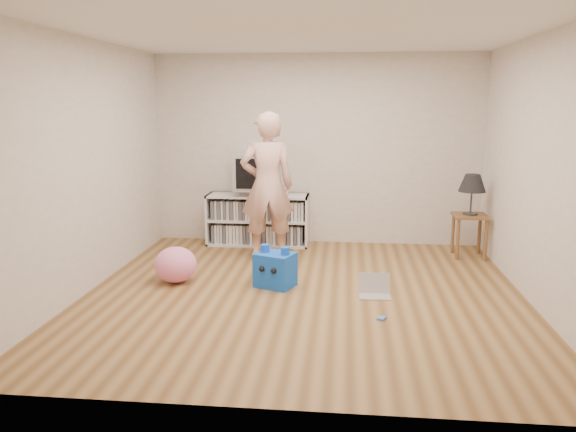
% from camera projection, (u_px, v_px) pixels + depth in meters
% --- Properties ---
extents(ground, '(4.50, 4.50, 0.00)m').
position_uv_depth(ground, '(304.00, 294.00, 5.81)').
color(ground, brown).
rests_on(ground, ground).
extents(walls, '(4.52, 4.52, 2.60)m').
position_uv_depth(walls, '(304.00, 169.00, 5.55)').
color(walls, beige).
rests_on(walls, ground).
extents(ceiling, '(4.50, 4.50, 0.01)m').
position_uv_depth(ceiling, '(305.00, 32.00, 5.29)').
color(ceiling, white).
rests_on(ceiling, walls).
extents(media_unit, '(1.40, 0.45, 0.70)m').
position_uv_depth(media_unit, '(258.00, 219.00, 7.80)').
color(media_unit, white).
rests_on(media_unit, ground).
extents(dvd_deck, '(0.45, 0.35, 0.07)m').
position_uv_depth(dvd_deck, '(258.00, 192.00, 7.71)').
color(dvd_deck, gray).
rests_on(dvd_deck, media_unit).
extents(crt_tv, '(0.60, 0.53, 0.50)m').
position_uv_depth(crt_tv, '(258.00, 172.00, 7.65)').
color(crt_tv, '#AFAFB4').
rests_on(crt_tv, dvd_deck).
extents(side_table, '(0.42, 0.42, 0.55)m').
position_uv_depth(side_table, '(470.00, 225.00, 7.13)').
color(side_table, brown).
rests_on(side_table, ground).
extents(table_lamp, '(0.34, 0.34, 0.52)m').
position_uv_depth(table_lamp, '(472.00, 184.00, 7.03)').
color(table_lamp, '#333333').
rests_on(table_lamp, side_table).
extents(person, '(0.76, 0.59, 1.84)m').
position_uv_depth(person, '(267.00, 186.00, 7.02)').
color(person, beige).
rests_on(person, ground).
extents(laptop, '(0.33, 0.26, 0.22)m').
position_uv_depth(laptop, '(375.00, 290.00, 5.75)').
color(laptop, silver).
rests_on(laptop, ground).
extents(playing_cards, '(0.10, 0.11, 0.02)m').
position_uv_depth(playing_cards, '(381.00, 318.00, 5.12)').
color(playing_cards, '#4A73C5').
rests_on(playing_cards, ground).
extents(plush_blue, '(0.47, 0.43, 0.45)m').
position_uv_depth(plush_blue, '(275.00, 269.00, 6.01)').
color(plush_blue, blue).
rests_on(plush_blue, ground).
extents(plush_pink, '(0.50, 0.50, 0.39)m').
position_uv_depth(plush_pink, '(176.00, 265.00, 6.16)').
color(plush_pink, pink).
rests_on(plush_pink, ground).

